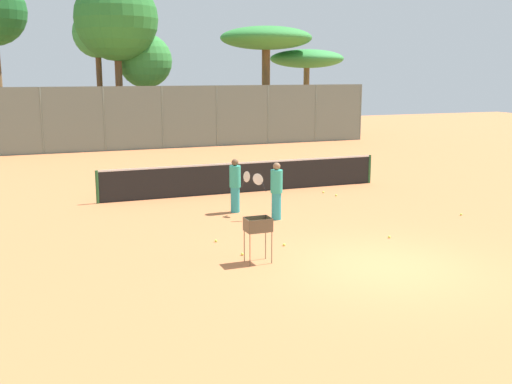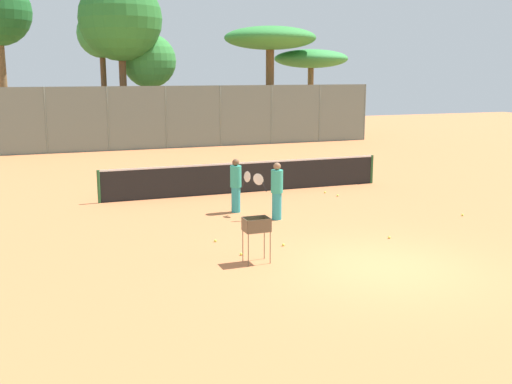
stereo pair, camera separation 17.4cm
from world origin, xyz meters
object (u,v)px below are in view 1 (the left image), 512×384
(player_red_cap, at_px, (235,185))
(ball_cart, at_px, (258,228))
(tennis_net, at_px, (245,177))
(parked_car, at_px, (107,131))
(player_white_outfit, at_px, (276,190))

(player_red_cap, distance_m, ball_cart, 4.88)
(tennis_net, height_order, parked_car, parked_car)
(ball_cart, bearing_deg, tennis_net, 72.07)
(tennis_net, xyz_separation_m, parked_car, (-2.44, 17.36, 0.10))
(player_white_outfit, xyz_separation_m, ball_cart, (-1.90, -3.49, -0.07))
(player_red_cap, xyz_separation_m, parked_car, (-1.14, 20.11, -0.17))
(player_red_cap, bearing_deg, tennis_net, 133.43)
(tennis_net, distance_m, player_red_cap, 3.06)
(player_white_outfit, relative_size, player_red_cap, 1.02)
(tennis_net, bearing_deg, ball_cart, -107.93)
(tennis_net, bearing_deg, player_red_cap, -115.44)
(player_red_cap, height_order, parked_car, player_red_cap)
(tennis_net, distance_m, parked_car, 17.53)
(ball_cart, xyz_separation_m, parked_car, (-0.02, 24.85, -0.11))
(player_white_outfit, height_order, parked_car, player_white_outfit)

